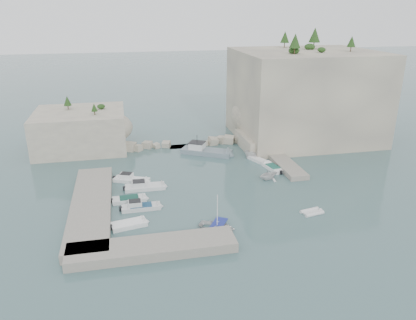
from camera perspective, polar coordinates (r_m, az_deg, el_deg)
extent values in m
plane|color=#466769|center=(57.20, 1.25, -4.89)|extent=(400.00, 400.00, 0.00)
cube|color=beige|center=(82.71, 13.42, 8.84)|extent=(26.00, 22.00, 17.00)
cube|color=beige|center=(76.31, 7.71, 2.60)|extent=(8.00, 10.00, 2.50)
cube|color=beige|center=(78.55, -17.46, 4.06)|extent=(16.00, 14.00, 7.00)
cube|color=#9E9689|center=(55.04, -16.10, -6.21)|extent=(5.00, 24.00, 1.10)
cube|color=#9E9689|center=(44.81, -7.80, -12.13)|extent=(18.00, 4.00, 1.10)
cube|color=#9E9689|center=(69.72, 10.22, -0.05)|extent=(3.00, 16.00, 0.80)
cube|color=beige|center=(76.87, -3.21, 2.46)|extent=(28.00, 3.00, 1.40)
imported|color=white|center=(48.82, 1.30, -9.70)|extent=(5.44, 5.03, 0.92)
imported|color=white|center=(62.92, 8.48, -2.66)|extent=(4.19, 3.91, 1.79)
imported|color=silver|center=(71.83, 6.79, 0.43)|extent=(4.78, 2.58, 1.75)
cylinder|color=white|center=(47.58, 1.33, -7.04)|extent=(0.10, 0.10, 4.20)
cone|color=#1E4219|center=(74.68, 12.16, 16.08)|extent=(1.96, 1.96, 2.45)
cone|color=#1E4219|center=(86.17, 14.79, 16.65)|extent=(2.24, 2.24, 2.80)
cone|color=#1E4219|center=(81.98, 19.55, 15.45)|extent=(1.57, 1.57, 1.96)
cone|color=#1E4219|center=(86.88, 10.77, 16.64)|extent=(1.79, 1.79, 2.24)
cone|color=#1E4219|center=(79.50, -19.19, 7.88)|extent=(1.40, 1.40, 1.75)
cone|color=#1E4219|center=(74.22, -15.72, 7.15)|extent=(1.12, 1.12, 1.40)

